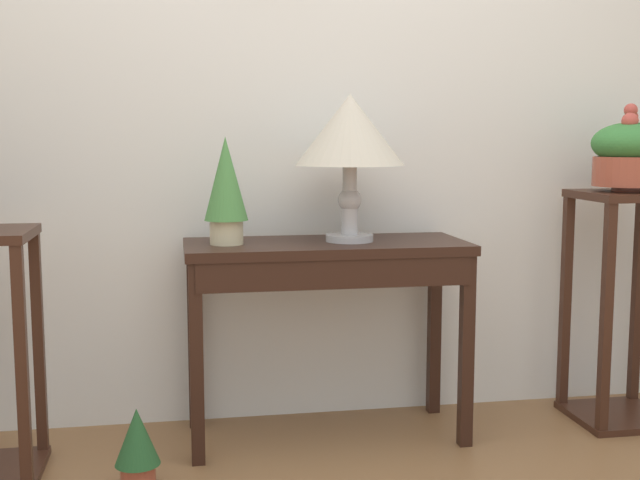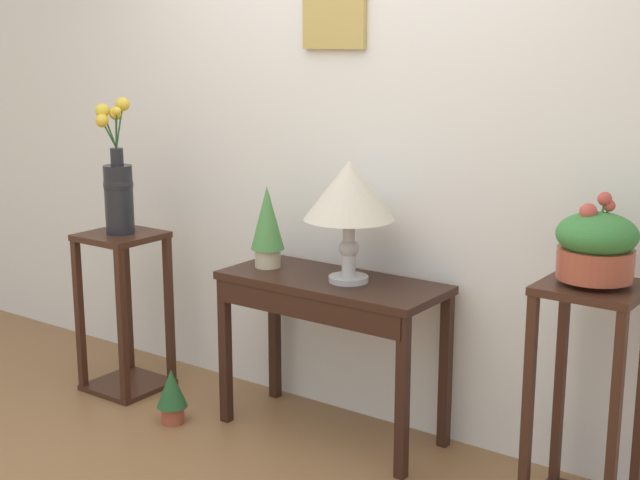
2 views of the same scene
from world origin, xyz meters
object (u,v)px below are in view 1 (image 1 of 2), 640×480
(potted_plant_on_console, at_px, (226,186))
(pedestal_stand_right, at_px, (623,308))
(table_lamp, at_px, (350,134))
(console_table, at_px, (327,274))
(planter_bowl_wide_right, at_px, (630,154))
(potted_plant_floor, at_px, (137,445))

(potted_plant_on_console, bearing_deg, pedestal_stand_right, -0.93)
(potted_plant_on_console, height_order, pedestal_stand_right, potted_plant_on_console)
(table_lamp, distance_m, pedestal_stand_right, 1.26)
(console_table, xyz_separation_m, planter_bowl_wide_right, (1.16, -0.01, 0.42))
(console_table, distance_m, planter_bowl_wide_right, 1.23)
(potted_plant_on_console, bearing_deg, console_table, -2.74)
(console_table, relative_size, potted_plant_floor, 3.83)
(pedestal_stand_right, xyz_separation_m, potted_plant_floor, (-1.82, -0.31, -0.30))
(potted_plant_on_console, xyz_separation_m, pedestal_stand_right, (1.51, -0.02, -0.48))
(console_table, xyz_separation_m, potted_plant_floor, (-0.67, -0.32, -0.47))
(console_table, height_order, table_lamp, table_lamp)
(potted_plant_on_console, bearing_deg, table_lamp, 0.82)
(console_table, height_order, planter_bowl_wide_right, planter_bowl_wide_right)
(pedestal_stand_right, xyz_separation_m, planter_bowl_wide_right, (-0.00, -0.00, 0.59))
(planter_bowl_wide_right, bearing_deg, pedestal_stand_right, 27.75)
(pedestal_stand_right, distance_m, planter_bowl_wide_right, 0.59)
(table_lamp, relative_size, potted_plant_on_console, 1.40)
(planter_bowl_wide_right, bearing_deg, table_lamp, 178.34)
(pedestal_stand_right, height_order, planter_bowl_wide_right, planter_bowl_wide_right)
(console_table, xyz_separation_m, potted_plant_on_console, (-0.36, 0.02, 0.32))
(potted_plant_floor, bearing_deg, table_lamp, 24.52)
(potted_plant_on_console, bearing_deg, planter_bowl_wide_right, -0.94)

